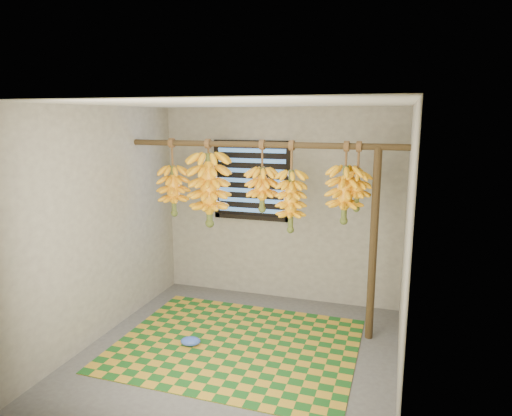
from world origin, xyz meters
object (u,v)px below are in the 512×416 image
at_px(plastic_bag, 191,341).
at_px(banana_bunch_c, 262,189).
at_px(banana_bunch_e, 345,195).
at_px(banana_bunch_f, 357,191).
at_px(support_post, 373,246).
at_px(banana_bunch_a, 174,191).
at_px(woven_mat, 237,344).
at_px(banana_bunch_b, 209,190).
at_px(banana_bunch_d, 291,201).

height_order(plastic_bag, banana_bunch_c, banana_bunch_c).
xyz_separation_m(banana_bunch_e, banana_bunch_f, (0.12, 0.00, 0.05)).
bearing_deg(banana_bunch_e, support_post, 0.00).
bearing_deg(banana_bunch_a, banana_bunch_e, 0.00).
xyz_separation_m(plastic_bag, banana_bunch_c, (0.53, 0.74, 1.47)).
xyz_separation_m(banana_bunch_a, banana_bunch_f, (2.05, 0.00, 0.10)).
distance_m(woven_mat, banana_bunch_b, 1.68).
relative_size(banana_bunch_e, banana_bunch_f, 1.19).
bearing_deg(plastic_bag, banana_bunch_b, 96.52).
height_order(woven_mat, banana_bunch_f, banana_bunch_f).
relative_size(banana_bunch_a, banana_bunch_e, 1.06).
bearing_deg(banana_bunch_e, banana_bunch_f, 0.00).
bearing_deg(banana_bunch_a, banana_bunch_d, 0.00).
bearing_deg(banana_bunch_c, plastic_bag, -125.72).
height_order(banana_bunch_a, banana_bunch_e, same).
height_order(banana_bunch_b, banana_bunch_e, same).
height_order(plastic_bag, banana_bunch_d, banana_bunch_d).
bearing_deg(banana_bunch_f, support_post, -0.00).
bearing_deg(support_post, banana_bunch_c, 180.00).
xyz_separation_m(banana_bunch_d, banana_bunch_f, (0.68, 0.00, 0.14)).
bearing_deg(banana_bunch_b, banana_bunch_a, 180.00).
distance_m(banana_bunch_b, banana_bunch_f, 1.61).
distance_m(support_post, woven_mat, 1.71).
bearing_deg(plastic_bag, banana_bunch_d, 41.08).
distance_m(banana_bunch_b, banana_bunch_c, 0.62).
relative_size(plastic_bag, banana_bunch_d, 0.21).
xyz_separation_m(banana_bunch_b, banana_bunch_d, (0.93, 0.00, -0.08)).
height_order(banana_bunch_b, banana_bunch_d, same).
height_order(banana_bunch_a, banana_bunch_d, same).
height_order(banana_bunch_c, banana_bunch_f, same).
distance_m(woven_mat, banana_bunch_c, 1.63).
xyz_separation_m(banana_bunch_b, banana_bunch_e, (1.49, 0.00, 0.02)).
height_order(plastic_bag, banana_bunch_a, banana_bunch_a).
height_order(woven_mat, banana_bunch_e, banana_bunch_e).
bearing_deg(woven_mat, banana_bunch_f, 27.96).
relative_size(woven_mat, banana_bunch_f, 3.44).
bearing_deg(banana_bunch_c, banana_bunch_f, 0.00).
distance_m(support_post, banana_bunch_b, 1.86).
bearing_deg(plastic_bag, woven_mat, 20.26).
bearing_deg(woven_mat, banana_bunch_b, 132.15).
height_order(support_post, banana_bunch_e, banana_bunch_e).
bearing_deg(banana_bunch_a, banana_bunch_c, 0.00).
bearing_deg(plastic_bag, banana_bunch_f, 25.84).
bearing_deg(support_post, woven_mat, -155.61).
xyz_separation_m(banana_bunch_c, banana_bunch_d, (0.32, 0.00, -0.11)).
relative_size(support_post, banana_bunch_a, 2.29).
xyz_separation_m(plastic_bag, banana_bunch_d, (0.85, 0.74, 1.36)).
xyz_separation_m(banana_bunch_a, banana_bunch_d, (1.37, 0.00, -0.04)).
relative_size(banana_bunch_c, banana_bunch_e, 0.92).
relative_size(woven_mat, banana_bunch_c, 3.15).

